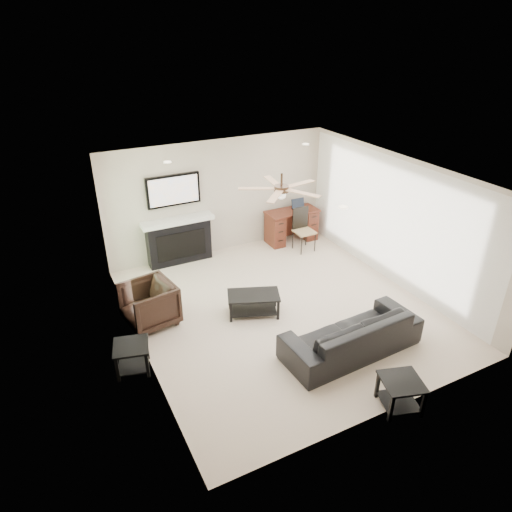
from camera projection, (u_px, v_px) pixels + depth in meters
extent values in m
plane|color=beige|center=(281.00, 309.00, 8.24)|extent=(5.50, 5.50, 0.00)
cube|color=white|center=(285.00, 175.00, 7.10)|extent=(5.00, 5.50, 0.04)
cube|color=beige|center=(219.00, 197.00, 9.85)|extent=(5.00, 0.04, 2.50)
cube|color=beige|center=(397.00, 337.00, 5.49)|extent=(5.00, 0.04, 2.50)
cube|color=beige|center=(135.00, 281.00, 6.66)|extent=(0.04, 5.50, 2.50)
cube|color=beige|center=(397.00, 221.00, 8.68)|extent=(0.04, 5.50, 2.50)
cube|color=white|center=(391.00, 221.00, 8.75)|extent=(0.04, 5.10, 2.40)
cube|color=#93BC89|center=(117.00, 251.00, 8.00)|extent=(0.04, 1.80, 2.10)
cylinder|color=#382619|center=(281.00, 189.00, 7.29)|extent=(1.40, 1.40, 0.30)
imported|color=black|center=(352.00, 334.00, 7.07)|extent=(2.27, 0.98, 0.65)
imported|color=black|center=(149.00, 304.00, 7.70)|extent=(0.95, 0.93, 0.76)
cube|color=black|center=(254.00, 304.00, 8.03)|extent=(1.02, 0.80, 0.40)
cube|color=black|center=(400.00, 394.00, 6.06)|extent=(0.65, 0.65, 0.45)
cube|color=black|center=(133.00, 358.00, 6.72)|extent=(0.61, 0.61, 0.45)
cube|color=black|center=(178.00, 221.00, 9.44)|extent=(1.52, 0.34, 1.91)
cube|color=#3A160E|center=(292.00, 226.00, 10.65)|extent=(1.22, 0.56, 0.76)
cube|color=black|center=(304.00, 230.00, 10.16)|extent=(0.43, 0.45, 0.97)
cube|color=black|center=(300.00, 205.00, 10.48)|extent=(0.33, 0.24, 0.23)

